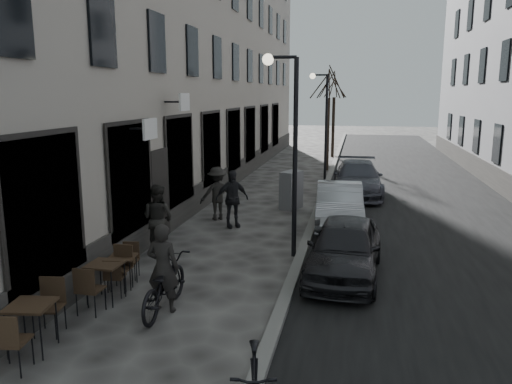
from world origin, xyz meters
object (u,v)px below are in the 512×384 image
(pedestrian_mid, at_px, (217,193))
(car_far, at_px, (357,179))
(streetlamp_far, at_px, (323,114))
(bistro_set_a, at_px, (32,323))
(tree_far, at_px, (334,85))
(bicycle, at_px, (164,284))
(bistro_set_b, at_px, (106,278))
(car_near, at_px, (345,248))
(tree_near, at_px, (329,83))
(streetlamp_near, at_px, (289,134))
(utility_cabinet, at_px, (291,190))
(pedestrian_near, at_px, (158,219))
(car_mid, at_px, (339,205))
(pedestrian_far, at_px, (232,199))
(bistro_set_c, at_px, (123,268))

(pedestrian_mid, distance_m, car_far, 6.80)
(streetlamp_far, xyz_separation_m, bistro_set_a, (-3.37, -17.69, -2.66))
(tree_far, relative_size, bicycle, 2.82)
(bistro_set_b, relative_size, car_near, 0.41)
(tree_far, height_order, car_far, tree_far)
(streetlamp_far, bearing_deg, tree_far, 89.54)
(tree_far, xyz_separation_m, bicycle, (-1.94, -24.79, -4.13))
(streetlamp_far, height_order, car_far, streetlamp_far)
(tree_far, height_order, bicycle, tree_far)
(tree_near, bearing_deg, car_near, -85.00)
(streetlamp_near, relative_size, car_near, 1.30)
(streetlamp_far, xyz_separation_m, utility_cabinet, (-0.62, -6.61, -2.47))
(streetlamp_near, height_order, utility_cabinet, streetlamp_near)
(tree_near, height_order, bistro_set_b, tree_near)
(pedestrian_near, relative_size, car_far, 0.38)
(bistro_set_a, bearing_deg, bicycle, 42.88)
(bicycle, bearing_deg, utility_cabinet, -97.55)
(utility_cabinet, xyz_separation_m, car_mid, (1.81, -2.08, -0.02))
(pedestrian_near, xyz_separation_m, car_near, (4.86, -0.79, -0.25))
(car_mid, bearing_deg, bistro_set_a, -119.89)
(bistro_set_a, bearing_deg, bistro_set_b, 76.15)
(car_near, height_order, car_mid, same)
(tree_far, height_order, car_mid, tree_far)
(bistro_set_a, distance_m, pedestrian_near, 5.31)
(tree_far, distance_m, utility_cabinet, 16.13)
(tree_near, relative_size, bistro_set_b, 3.54)
(bistro_set_a, xyz_separation_m, car_mid, (4.56, 8.99, 0.17))
(bistro_set_a, xyz_separation_m, utility_cabinet, (2.75, 11.08, 0.19))
(car_far, bearing_deg, tree_far, 95.66)
(streetlamp_far, bearing_deg, bistro_set_b, -101.53)
(streetlamp_near, bearing_deg, car_near, -38.69)
(car_near, bearing_deg, bistro_set_a, -133.27)
(pedestrian_near, bearing_deg, utility_cabinet, -101.45)
(bistro_set_a, bearing_deg, tree_near, 71.86)
(streetlamp_near, xyz_separation_m, tree_near, (0.07, 15.00, 1.50))
(pedestrian_mid, bearing_deg, streetlamp_far, -137.77)
(streetlamp_near, xyz_separation_m, bistro_set_b, (-3.18, -3.60, -2.67))
(bistro_set_b, height_order, utility_cabinet, utility_cabinet)
(pedestrian_mid, height_order, car_far, pedestrian_mid)
(tree_far, distance_m, bistro_set_b, 25.16)
(tree_near, height_order, tree_far, same)
(tree_far, height_order, pedestrian_mid, tree_far)
(tree_far, bearing_deg, car_mid, -86.38)
(pedestrian_mid, bearing_deg, pedestrian_far, 100.81)
(streetlamp_near, height_order, streetlamp_far, same)
(bistro_set_a, distance_m, bistro_set_c, 2.89)
(utility_cabinet, bearing_deg, pedestrian_near, -93.55)
(streetlamp_far, xyz_separation_m, tree_near, (0.07, 3.00, 1.50))
(bistro_set_b, distance_m, bicycle, 1.33)
(bistro_set_b, bearing_deg, bicycle, -7.63)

